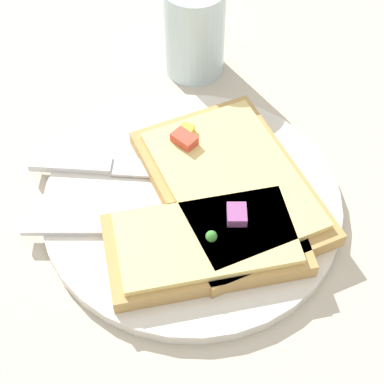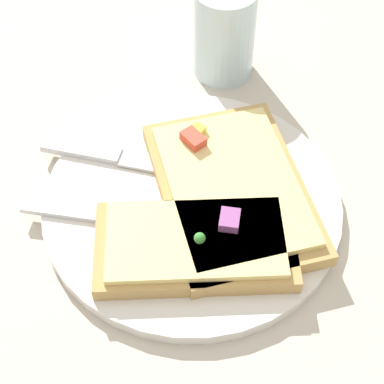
{
  "view_description": "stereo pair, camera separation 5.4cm",
  "coord_description": "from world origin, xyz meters",
  "px_view_note": "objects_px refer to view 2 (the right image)",
  "views": [
    {
      "loc": [
        0.05,
        -0.33,
        0.45
      ],
      "look_at": [
        0.0,
        0.0,
        0.02
      ],
      "focal_mm": 60.0,
      "sensor_mm": 36.0,
      "label": 1
    },
    {
      "loc": [
        0.1,
        -0.32,
        0.45
      ],
      "look_at": [
        0.0,
        0.0,
        0.02
      ],
      "focal_mm": 60.0,
      "sensor_mm": 36.0,
      "label": 2
    }
  ],
  "objects_px": {
    "plate": "(192,203)",
    "pizza_slice_corner": "(196,244)",
    "pizza_slice_main": "(232,189)",
    "fork": "(159,224)",
    "knife": "(128,159)",
    "drinking_glass": "(224,32)"
  },
  "relations": [
    {
      "from": "pizza_slice_main",
      "to": "pizza_slice_corner",
      "type": "relative_size",
      "value": 1.19
    },
    {
      "from": "drinking_glass",
      "to": "knife",
      "type": "bearing_deg",
      "value": -105.88
    },
    {
      "from": "plate",
      "to": "pizza_slice_corner",
      "type": "distance_m",
      "value": 0.05
    },
    {
      "from": "fork",
      "to": "drinking_glass",
      "type": "relative_size",
      "value": 2.22
    },
    {
      "from": "plate",
      "to": "pizza_slice_corner",
      "type": "xyz_separation_m",
      "value": [
        0.02,
        -0.05,
        0.02
      ]
    },
    {
      "from": "fork",
      "to": "pizza_slice_main",
      "type": "relative_size",
      "value": 1.0
    },
    {
      "from": "fork",
      "to": "pizza_slice_corner",
      "type": "height_order",
      "value": "pizza_slice_corner"
    },
    {
      "from": "drinking_glass",
      "to": "pizza_slice_corner",
      "type": "bearing_deg",
      "value": -79.83
    },
    {
      "from": "plate",
      "to": "fork",
      "type": "bearing_deg",
      "value": -116.97
    },
    {
      "from": "knife",
      "to": "drinking_glass",
      "type": "relative_size",
      "value": 2.03
    },
    {
      "from": "pizza_slice_corner",
      "to": "knife",
      "type": "bearing_deg",
      "value": -60.52
    },
    {
      "from": "knife",
      "to": "pizza_slice_corner",
      "type": "height_order",
      "value": "pizza_slice_corner"
    },
    {
      "from": "knife",
      "to": "pizza_slice_main",
      "type": "bearing_deg",
      "value": -10.23
    },
    {
      "from": "pizza_slice_corner",
      "to": "drinking_glass",
      "type": "xyz_separation_m",
      "value": [
        -0.04,
        0.23,
        0.03
      ]
    },
    {
      "from": "pizza_slice_main",
      "to": "pizza_slice_corner",
      "type": "xyz_separation_m",
      "value": [
        -0.01,
        -0.06,
        0.0
      ]
    },
    {
      "from": "pizza_slice_main",
      "to": "fork",
      "type": "bearing_deg",
      "value": 102.37
    },
    {
      "from": "plate",
      "to": "fork",
      "type": "height_order",
      "value": "fork"
    },
    {
      "from": "pizza_slice_main",
      "to": "drinking_glass",
      "type": "xyz_separation_m",
      "value": [
        -0.05,
        0.17,
        0.03
      ]
    },
    {
      "from": "pizza_slice_main",
      "to": "knife",
      "type": "bearing_deg",
      "value": 51.45
    },
    {
      "from": "plate",
      "to": "drinking_glass",
      "type": "xyz_separation_m",
      "value": [
        -0.02,
        0.18,
        0.04
      ]
    },
    {
      "from": "fork",
      "to": "knife",
      "type": "height_order",
      "value": "knife"
    },
    {
      "from": "knife",
      "to": "plate",
      "type": "bearing_deg",
      "value": -23.93
    }
  ]
}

